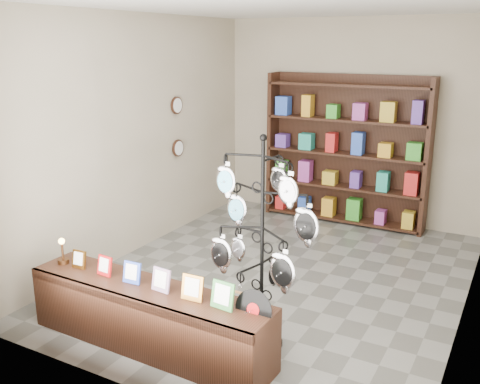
# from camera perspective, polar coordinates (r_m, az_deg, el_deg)

# --- Properties ---
(ground) EXTENTS (5.00, 5.00, 0.00)m
(ground) POSITION_cam_1_polar(r_m,az_deg,el_deg) (6.37, 4.25, -8.85)
(ground) COLOR slate
(ground) RESTS_ON ground
(room_envelope) EXTENTS (5.00, 5.00, 5.00)m
(room_envelope) POSITION_cam_1_polar(r_m,az_deg,el_deg) (5.85, 4.61, 7.87)
(room_envelope) COLOR #B1A48F
(room_envelope) RESTS_ON ground
(display_tree) EXTENTS (0.99, 0.88, 1.92)m
(display_tree) POSITION_cam_1_polar(r_m,az_deg,el_deg) (4.58, 2.39, -3.86)
(display_tree) COLOR black
(display_tree) RESTS_ON ground
(front_shelf) EXTENTS (2.39, 0.54, 0.84)m
(front_shelf) POSITION_cam_1_polar(r_m,az_deg,el_deg) (4.93, -9.74, -12.97)
(front_shelf) COLOR black
(front_shelf) RESTS_ON ground
(back_shelving) EXTENTS (2.42, 0.36, 2.20)m
(back_shelving) POSITION_cam_1_polar(r_m,az_deg,el_deg) (8.11, 11.19, 3.93)
(back_shelving) COLOR black
(back_shelving) RESTS_ON ground
(wall_clocks) EXTENTS (0.03, 0.24, 0.84)m
(wall_clocks) POSITION_cam_1_polar(r_m,az_deg,el_deg) (7.57, -6.70, 6.91)
(wall_clocks) COLOR black
(wall_clocks) RESTS_ON ground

